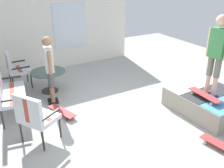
{
  "coord_description": "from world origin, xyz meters",
  "views": [
    {
      "loc": [
        -4.09,
        2.56,
        3.02
      ],
      "look_at": [
        0.34,
        -0.01,
        0.7
      ],
      "focal_mm": 41.06,
      "sensor_mm": 36.0,
      "label": 1
    }
  ],
  "objects_px": {
    "skateboard_by_bench": "(62,111)",
    "person_watching": "(49,66)",
    "skateboard_spare": "(222,146)",
    "person_skater": "(217,50)",
    "skateboard_on_ramp": "(204,95)",
    "skate_ramp": "(209,101)",
    "patio_chair_near_house": "(14,66)",
    "patio_bench": "(6,90)",
    "patio_table": "(49,77)",
    "patio_chair_by_wall": "(34,115)"
  },
  "relations": [
    {
      "from": "skate_ramp",
      "to": "skateboard_by_bench",
      "type": "xyz_separation_m",
      "value": [
        1.5,
        3.01,
        -0.14
      ]
    },
    {
      "from": "person_watching",
      "to": "skateboard_by_bench",
      "type": "height_order",
      "value": "person_watching"
    },
    {
      "from": "skateboard_by_bench",
      "to": "skateboard_spare",
      "type": "bearing_deg",
      "value": -141.52
    },
    {
      "from": "patio_bench",
      "to": "person_watching",
      "type": "distance_m",
      "value": 1.08
    },
    {
      "from": "patio_bench",
      "to": "skateboard_on_ramp",
      "type": "bearing_deg",
      "value": -121.75
    },
    {
      "from": "person_skater",
      "to": "skateboard_spare",
      "type": "xyz_separation_m",
      "value": [
        -1.03,
        0.78,
        -1.4
      ]
    },
    {
      "from": "person_watching",
      "to": "skateboard_spare",
      "type": "height_order",
      "value": "person_watching"
    },
    {
      "from": "skateboard_spare",
      "to": "patio_chair_near_house",
      "type": "bearing_deg",
      "value": 29.62
    },
    {
      "from": "skateboard_on_ramp",
      "to": "person_watching",
      "type": "bearing_deg",
      "value": 48.43
    },
    {
      "from": "person_skater",
      "to": "person_watching",
      "type": "bearing_deg",
      "value": 51.31
    },
    {
      "from": "skateboard_by_bench",
      "to": "skateboard_on_ramp",
      "type": "bearing_deg",
      "value": -121.85
    },
    {
      "from": "patio_chair_by_wall",
      "to": "skateboard_by_bench",
      "type": "distance_m",
      "value": 1.18
    },
    {
      "from": "person_skater",
      "to": "skateboard_by_bench",
      "type": "relative_size",
      "value": 2.13
    },
    {
      "from": "patio_chair_near_house",
      "to": "patio_table",
      "type": "xyz_separation_m",
      "value": [
        -0.72,
        -0.71,
        -0.21
      ]
    },
    {
      "from": "person_watching",
      "to": "skateboard_spare",
      "type": "xyz_separation_m",
      "value": [
        -3.31,
        -2.07,
        -0.87
      ]
    },
    {
      "from": "patio_table",
      "to": "skateboard_by_bench",
      "type": "bearing_deg",
      "value": 173.91
    },
    {
      "from": "person_watching",
      "to": "skateboard_on_ramp",
      "type": "distance_m",
      "value": 3.53
    },
    {
      "from": "skate_ramp",
      "to": "patio_table",
      "type": "bearing_deg",
      "value": 45.5
    },
    {
      "from": "skate_ramp",
      "to": "skateboard_by_bench",
      "type": "bearing_deg",
      "value": 63.52
    },
    {
      "from": "skate_ramp",
      "to": "patio_chair_near_house",
      "type": "xyz_separation_m",
      "value": [
        3.54,
        3.58,
        0.38
      ]
    },
    {
      "from": "patio_bench",
      "to": "patio_table",
      "type": "xyz_separation_m",
      "value": [
        0.7,
        -1.15,
        -0.21
      ]
    },
    {
      "from": "patio_bench",
      "to": "patio_chair_near_house",
      "type": "bearing_deg",
      "value": -17.45
    },
    {
      "from": "patio_table",
      "to": "skateboard_by_bench",
      "type": "relative_size",
      "value": 1.09
    },
    {
      "from": "patio_bench",
      "to": "skateboard_spare",
      "type": "relative_size",
      "value": 1.61
    },
    {
      "from": "patio_chair_near_house",
      "to": "patio_chair_by_wall",
      "type": "height_order",
      "value": "same"
    },
    {
      "from": "patio_chair_by_wall",
      "to": "skateboard_by_bench",
      "type": "relative_size",
      "value": 1.24
    },
    {
      "from": "skateboard_on_ramp",
      "to": "patio_chair_near_house",
      "type": "bearing_deg",
      "value": 41.09
    },
    {
      "from": "skate_ramp",
      "to": "patio_chair_by_wall",
      "type": "height_order",
      "value": "patio_chair_by_wall"
    },
    {
      "from": "patio_chair_near_house",
      "to": "patio_table",
      "type": "bearing_deg",
      "value": -135.37
    },
    {
      "from": "skateboard_by_bench",
      "to": "skateboard_on_ramp",
      "type": "relative_size",
      "value": 1.02
    },
    {
      "from": "person_watching",
      "to": "person_skater",
      "type": "distance_m",
      "value": 3.68
    },
    {
      "from": "patio_chair_near_house",
      "to": "person_watching",
      "type": "relative_size",
      "value": 0.62
    },
    {
      "from": "skateboard_by_bench",
      "to": "skateboard_spare",
      "type": "distance_m",
      "value": 3.35
    },
    {
      "from": "person_watching",
      "to": "skateboard_on_ramp",
      "type": "xyz_separation_m",
      "value": [
        -2.33,
        -2.62,
        -0.41
      ]
    },
    {
      "from": "patio_table",
      "to": "skateboard_on_ramp",
      "type": "relative_size",
      "value": 1.11
    },
    {
      "from": "patio_chair_by_wall",
      "to": "skateboard_spare",
      "type": "distance_m",
      "value": 3.44
    },
    {
      "from": "person_skater",
      "to": "skateboard_by_bench",
      "type": "height_order",
      "value": "person_skater"
    },
    {
      "from": "patio_chair_near_house",
      "to": "patio_table",
      "type": "distance_m",
      "value": 1.03
    },
    {
      "from": "skate_ramp",
      "to": "person_skater",
      "type": "distance_m",
      "value": 1.27
    },
    {
      "from": "skate_ramp",
      "to": "patio_bench",
      "type": "xyz_separation_m",
      "value": [
        2.12,
        4.02,
        0.39
      ]
    },
    {
      "from": "skate_ramp",
      "to": "person_watching",
      "type": "xyz_separation_m",
      "value": [
        2.19,
        3.0,
        0.72
      ]
    },
    {
      "from": "person_skater",
      "to": "skateboard_by_bench",
      "type": "distance_m",
      "value": 3.56
    },
    {
      "from": "patio_bench",
      "to": "patio_chair_near_house",
      "type": "height_order",
      "value": "same"
    },
    {
      "from": "person_skater",
      "to": "skateboard_on_ramp",
      "type": "relative_size",
      "value": 2.16
    },
    {
      "from": "skate_ramp",
      "to": "skateboard_spare",
      "type": "xyz_separation_m",
      "value": [
        -1.12,
        0.93,
        -0.14
      ]
    },
    {
      "from": "patio_chair_by_wall",
      "to": "person_skater",
      "type": "distance_m",
      "value": 3.81
    },
    {
      "from": "patio_table",
      "to": "person_watching",
      "type": "bearing_deg",
      "value": 168.91
    },
    {
      "from": "patio_bench",
      "to": "patio_table",
      "type": "bearing_deg",
      "value": -58.62
    },
    {
      "from": "patio_bench",
      "to": "person_skater",
      "type": "bearing_deg",
      "value": -119.71
    },
    {
      "from": "skateboard_by_bench",
      "to": "person_watching",
      "type": "bearing_deg",
      "value": -1.39
    }
  ]
}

